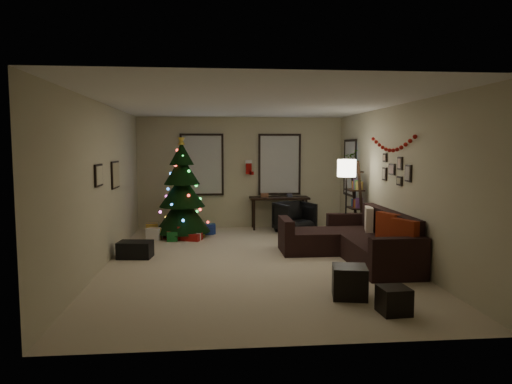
{
  "coord_description": "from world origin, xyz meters",
  "views": [
    {
      "loc": [
        -0.7,
        -7.91,
        1.97
      ],
      "look_at": [
        0.1,
        0.6,
        1.15
      ],
      "focal_mm": 32.73,
      "sensor_mm": 36.0,
      "label": 1
    }
  ],
  "objects_px": {
    "sofa": "(356,242)",
    "desk_chair": "(294,217)",
    "christmas_tree": "(182,194)",
    "bookshelf": "(357,202)",
    "desk": "(279,201)"
  },
  "relations": [
    {
      "from": "desk_chair",
      "to": "bookshelf",
      "type": "height_order",
      "value": "bookshelf"
    },
    {
      "from": "desk_chair",
      "to": "bookshelf",
      "type": "relative_size",
      "value": 0.43
    },
    {
      "from": "sofa",
      "to": "desk_chair",
      "type": "xyz_separation_m",
      "value": [
        -0.66,
        2.52,
        0.08
      ]
    },
    {
      "from": "christmas_tree",
      "to": "desk_chair",
      "type": "relative_size",
      "value": 3.12
    },
    {
      "from": "bookshelf",
      "to": "desk",
      "type": "bearing_deg",
      "value": 129.31
    },
    {
      "from": "christmas_tree",
      "to": "desk",
      "type": "bearing_deg",
      "value": 20.22
    },
    {
      "from": "bookshelf",
      "to": "sofa",
      "type": "bearing_deg",
      "value": -107.4
    },
    {
      "from": "christmas_tree",
      "to": "sofa",
      "type": "distance_m",
      "value": 4.01
    },
    {
      "from": "sofa",
      "to": "bookshelf",
      "type": "xyz_separation_m",
      "value": [
        0.46,
        1.47,
        0.54
      ]
    },
    {
      "from": "sofa",
      "to": "desk_chair",
      "type": "height_order",
      "value": "sofa"
    },
    {
      "from": "sofa",
      "to": "bookshelf",
      "type": "distance_m",
      "value": 1.63
    },
    {
      "from": "desk_chair",
      "to": "bookshelf",
      "type": "distance_m",
      "value": 1.6
    },
    {
      "from": "desk",
      "to": "bookshelf",
      "type": "bearing_deg",
      "value": -50.69
    },
    {
      "from": "sofa",
      "to": "bookshelf",
      "type": "height_order",
      "value": "bookshelf"
    },
    {
      "from": "christmas_tree",
      "to": "sofa",
      "type": "xyz_separation_m",
      "value": [
        3.2,
        -2.33,
        -0.65
      ]
    }
  ]
}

